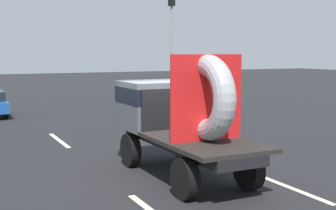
% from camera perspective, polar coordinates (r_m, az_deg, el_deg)
% --- Properties ---
extents(ground_plane, '(120.00, 120.00, 0.00)m').
position_cam_1_polar(ground_plane, '(12.59, -0.64, -8.10)').
color(ground_plane, black).
extents(flatbed_truck, '(2.02, 5.13, 3.17)m').
position_cam_1_polar(flatbed_truck, '(12.05, 0.75, -1.04)').
color(flatbed_truck, black).
rests_on(flatbed_truck, ground_plane).
extents(traffic_light, '(0.42, 0.36, 6.80)m').
position_cam_1_polar(traffic_light, '(26.64, 0.47, 9.12)').
color(traffic_light, gray).
rests_on(traffic_light, ground_plane).
extents(lane_dash_left_far, '(0.16, 2.96, 0.01)m').
position_cam_1_polar(lane_dash_left_far, '(17.06, -13.60, -4.35)').
color(lane_dash_left_far, beige).
rests_on(lane_dash_left_far, ground_plane).
extents(lane_dash_right_near, '(0.16, 2.89, 0.01)m').
position_cam_1_polar(lane_dash_right_near, '(11.34, 15.02, -9.98)').
color(lane_dash_right_near, beige).
rests_on(lane_dash_right_near, ground_plane).
extents(lane_dash_right_far, '(0.16, 2.52, 0.01)m').
position_cam_1_polar(lane_dash_right_far, '(17.59, -1.50, -3.83)').
color(lane_dash_right_far, beige).
rests_on(lane_dash_right_far, ground_plane).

